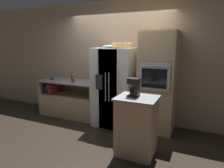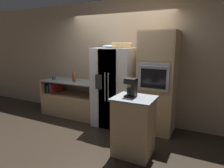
# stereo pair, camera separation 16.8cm
# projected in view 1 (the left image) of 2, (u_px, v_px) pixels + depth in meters

# --- Properties ---
(ground_plane) EXTENTS (20.00, 20.00, 0.00)m
(ground_plane) POSITION_uv_depth(u_px,v_px,m) (112.00, 123.00, 4.63)
(ground_plane) COLOR black
(wall_back) EXTENTS (12.00, 0.06, 2.80)m
(wall_back) POSITION_uv_depth(u_px,v_px,m) (120.00, 62.00, 4.75)
(wall_back) COLOR tan
(wall_back) RESTS_ON ground_plane
(counter_left) EXTENTS (1.56, 0.68, 0.90)m
(counter_left) POSITION_uv_depth(u_px,v_px,m) (71.00, 103.00, 5.13)
(counter_left) COLOR tan
(counter_left) RESTS_ON ground_plane
(refrigerator) EXTENTS (0.87, 0.82, 1.73)m
(refrigerator) POSITION_uv_depth(u_px,v_px,m) (115.00, 87.00, 4.45)
(refrigerator) COLOR white
(refrigerator) RESTS_ON ground_plane
(wall_oven) EXTENTS (0.72, 0.69, 2.07)m
(wall_oven) POSITION_uv_depth(u_px,v_px,m) (157.00, 82.00, 4.11)
(wall_oven) COLOR tan
(wall_oven) RESTS_ON ground_plane
(island_counter) EXTENTS (0.66, 0.57, 0.98)m
(island_counter) POSITION_uv_depth(u_px,v_px,m) (136.00, 126.00, 3.29)
(island_counter) COLOR tan
(island_counter) RESTS_ON ground_plane
(wicker_basket) EXTENTS (0.42, 0.42, 0.11)m
(wicker_basket) POSITION_uv_depth(u_px,v_px,m) (122.00, 45.00, 4.15)
(wicker_basket) COLOR tan
(wicker_basket) RESTS_ON refrigerator
(fruit_bowl) EXTENTS (0.30, 0.30, 0.06)m
(fruit_bowl) POSITION_uv_depth(u_px,v_px,m) (109.00, 46.00, 4.32)
(fruit_bowl) COLOR #668C99
(fruit_bowl) RESTS_ON refrigerator
(bottle_tall) EXTENTS (0.08, 0.08, 0.26)m
(bottle_tall) POSITION_uv_depth(u_px,v_px,m) (73.00, 77.00, 4.93)
(bottle_tall) COLOR maroon
(bottle_tall) RESTS_ON counter_left
(bottle_short) EXTENTS (0.06, 0.06, 0.26)m
(bottle_short) POSITION_uv_depth(u_px,v_px,m) (73.00, 78.00, 4.83)
(bottle_short) COLOR brown
(bottle_short) RESTS_ON counter_left
(mug) EXTENTS (0.12, 0.09, 0.08)m
(mug) POSITION_uv_depth(u_px,v_px,m) (52.00, 78.00, 5.15)
(mug) COLOR #384C7A
(mug) RESTS_ON counter_left
(coffee_maker) EXTENTS (0.18, 0.16, 0.30)m
(coffee_maker) POSITION_uv_depth(u_px,v_px,m) (135.00, 87.00, 3.19)
(coffee_maker) COLOR black
(coffee_maker) RESTS_ON island_counter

